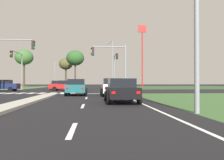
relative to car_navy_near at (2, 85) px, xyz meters
name	(u,v)px	position (x,y,z in m)	size (l,w,h in m)	color
ground_plane	(64,91)	(8.61, -1.26, -0.81)	(200.00, 200.00, 0.00)	black
grass_verge_far_right	(178,87)	(34.11, 23.24, -0.81)	(35.00, 35.00, 0.01)	#2D4C28
median_island_near	(19,104)	(8.61, -20.26, -0.74)	(1.20, 22.00, 0.14)	#ADA89E
median_island_far	(77,87)	(8.61, 23.74, -0.74)	(1.20, 36.00, 0.14)	gray
lane_dash_near	(72,130)	(12.11, -27.09, -0.81)	(0.14, 2.00, 0.01)	silver
lane_dash_second	(83,106)	(12.11, -21.09, -0.81)	(0.14, 2.00, 0.01)	silver
lane_dash_third	(86,98)	(12.11, -15.09, -0.81)	(0.14, 2.00, 0.01)	silver
edge_line_right	(139,102)	(15.46, -19.26, -0.81)	(0.14, 24.00, 0.01)	silver
stop_bar_near	(91,94)	(12.41, -8.26, -0.81)	(6.40, 0.50, 0.01)	silver
crosswalk_bar_near	(0,93)	(2.21, -6.46, -0.81)	(0.70, 2.80, 0.01)	silver
crosswalk_bar_second	(11,93)	(3.36, -6.46, -0.81)	(0.70, 2.80, 0.01)	silver
crosswalk_bar_third	(21,93)	(4.51, -6.46, -0.81)	(0.70, 2.80, 0.01)	silver
crosswalk_bar_fourth	(32,93)	(5.66, -6.46, -0.81)	(0.70, 2.80, 0.01)	silver
crosswalk_bar_fifth	(42,93)	(6.81, -6.46, -0.81)	(0.70, 2.80, 0.01)	silver
crosswalk_bar_sixth	(52,93)	(7.96, -6.46, -0.81)	(0.70, 2.80, 0.01)	silver
crosswalk_bar_seventh	(62,93)	(9.11, -6.46, -0.81)	(0.70, 2.80, 0.01)	silver
crosswalk_bar_eighth	(73,93)	(10.26, -6.46, -0.81)	(0.70, 2.80, 0.01)	silver
car_navy_near	(2,85)	(0.00, 0.00, 0.00)	(4.44, 1.99, 1.59)	#161E47
car_black_second	(121,90)	(14.36, -19.10, -0.06)	(1.95, 4.18, 1.46)	black
car_blue_third	(69,84)	(6.36, 25.75, -0.04)	(1.98, 4.28, 1.50)	navy
car_teal_fourth	(77,87)	(11.05, -10.86, -0.02)	(1.97, 4.37, 1.54)	#19565B
car_maroon_fifth	(57,85)	(6.18, 8.37, -0.03)	(2.06, 4.19, 1.53)	maroon
car_white_sixth	(112,87)	(14.35, -12.11, 0.00)	(2.01, 4.60, 1.59)	silver
car_red_seventh	(66,86)	(8.67, 0.62, -0.04)	(4.64, 1.95, 1.49)	#A31919
traffic_signal_far_right	(115,65)	(16.21, 3.82, 3.26)	(0.32, 4.40, 5.96)	gray
traffic_signal_near_left	(2,55)	(2.96, -7.86, 3.38)	(5.50, 0.32, 6.04)	gray
traffic_signal_far_left	(18,63)	(1.01, 3.50, 3.36)	(0.32, 5.24, 6.04)	gray
traffic_signal_near_right	(113,60)	(14.80, -7.86, 2.89)	(3.95, 0.32, 5.42)	gray
street_lamp_third	(112,62)	(16.71, 15.80, 4.75)	(1.16, 1.77, 10.08)	gray
street_lamp_fourth	(55,71)	(0.35, 40.87, 3.87)	(1.36, 1.61, 8.35)	gray
pedestrian_at_median	(72,83)	(8.78, 8.37, 0.38)	(0.34, 0.34, 1.74)	#232833
fastfood_pole_sign	(142,43)	(23.72, 18.08, 9.33)	(1.80, 0.40, 14.21)	red
treeline_second	(24,58)	(-3.86, 23.08, 6.34)	(4.27, 4.27, 9.04)	#423323
treeline_third	(66,64)	(5.39, 28.19, 5.22)	(3.62, 3.62, 7.66)	#423323
treeline_fourth	(75,58)	(8.30, 22.41, 6.22)	(4.27, 4.27, 8.89)	#423323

